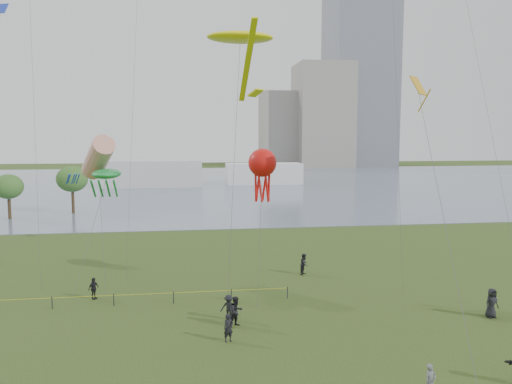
{
  "coord_description": "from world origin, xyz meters",
  "views": [
    {
      "loc": [
        -4.23,
        -20.66,
        11.46
      ],
      "look_at": [
        0.0,
        10.0,
        8.0
      ],
      "focal_mm": 35.0,
      "sensor_mm": 36.0,
      "label": 1
    }
  ],
  "objects": [
    {
      "name": "building_low",
      "position": [
        32.0,
        168.0,
        14.0
      ],
      "size": [
        16.0,
        18.0,
        28.0
      ],
      "primitive_type": "cube",
      "color": "gray",
      "rests_on": "ground_plane"
    },
    {
      "name": "kite_windsock",
      "position": [
        -11.47,
        21.5,
        9.71
      ],
      "size": [
        4.25,
        9.45,
        11.63
      ],
      "rotation": [
        0.0,
        0.0,
        -0.34
      ],
      "color": "#3F3F42"
    },
    {
      "name": "tower",
      "position": [
        62.0,
        168.0,
        60.0
      ],
      "size": [
        24.0,
        24.0,
        120.0
      ],
      "primitive_type": "cube",
      "color": "slate",
      "rests_on": "ground_plane"
    },
    {
      "name": "spectator_c",
      "position": [
        -10.93,
        14.8,
        0.78
      ],
      "size": [
        0.83,
        0.96,
        1.55
      ],
      "primitive_type": "imported",
      "rotation": [
        0.0,
        0.0,
        0.96
      ],
      "color": "black",
      "rests_on": "ground_plane"
    },
    {
      "name": "lake",
      "position": [
        0.0,
        100.0,
        0.02
      ],
      "size": [
        400.0,
        120.0,
        0.08
      ],
      "primitive_type": "cube",
      "color": "slate",
      "rests_on": "ground_plane"
    },
    {
      "name": "kite_stingray",
      "position": [
        -0.43,
        14.86,
        18.26
      ],
      "size": [
        4.71,
        9.95,
        18.72
      ],
      "rotation": [
        0.0,
        0.0,
        0.37
      ],
      "color": "#3F3F42"
    },
    {
      "name": "kite_flyer",
      "position": [
        6.18,
        -1.13,
        0.78
      ],
      "size": [
        0.66,
        0.53,
        1.56
      ],
      "primitive_type": "imported",
      "rotation": [
        0.0,
        0.0,
        0.32
      ],
      "color": "slate",
      "rests_on": "ground_plane"
    },
    {
      "name": "pavilion_right",
      "position": [
        14.0,
        98.0,
        2.5
      ],
      "size": [
        18.0,
        7.0,
        5.0
      ],
      "primitive_type": "cube",
      "color": "silver",
      "rests_on": "ground_plane"
    },
    {
      "name": "spectator_g",
      "position": [
        5.3,
        19.0,
        0.87
      ],
      "size": [
        1.03,
        1.07,
        1.75
      ],
      "primitive_type": "imported",
      "rotation": [
        0.0,
        0.0,
        0.96
      ],
      "color": "black",
      "rests_on": "ground_plane"
    },
    {
      "name": "spectator_b",
      "position": [
        -1.8,
        9.45,
        0.81
      ],
      "size": [
        1.17,
        0.84,
        1.63
      ],
      "primitive_type": "imported",
      "rotation": [
        0.0,
        0.0,
        -0.24
      ],
      "color": "black",
      "rests_on": "ground_plane"
    },
    {
      "name": "fence",
      "position": [
        -15.43,
        13.1,
        0.55
      ],
      "size": [
        24.07,
        0.07,
        1.05
      ],
      "color": "black",
      "rests_on": "ground_plane"
    },
    {
      "name": "kite_delta",
      "position": [
        10.23,
        9.05,
        13.82
      ],
      "size": [
        4.32,
        15.13,
        15.28
      ],
      "rotation": [
        0.0,
        0.0,
        -0.17
      ],
      "color": "#3F3F42"
    },
    {
      "name": "kite_creature",
      "position": [
        -10.58,
        20.01,
        8.47
      ],
      "size": [
        3.01,
        6.99,
        8.9
      ],
      "rotation": [
        0.0,
        0.0,
        0.43
      ],
      "color": "#3F3F42"
    },
    {
      "name": "building_mid",
      "position": [
        46.0,
        162.0,
        19.0
      ],
      "size": [
        20.0,
        20.0,
        38.0
      ],
      "primitive_type": "cube",
      "color": "gray",
      "rests_on": "ground_plane"
    },
    {
      "name": "spectator_d",
      "position": [
        14.79,
        7.65,
        0.95
      ],
      "size": [
        1.02,
        0.76,
        1.89
      ],
      "primitive_type": "imported",
      "rotation": [
        0.0,
        0.0,
        0.18
      ],
      "color": "black",
      "rests_on": "ground_plane"
    },
    {
      "name": "spectator_a",
      "position": [
        -1.43,
        8.38,
        0.92
      ],
      "size": [
        1.13,
        1.07,
        1.85
      ],
      "primitive_type": "imported",
      "rotation": [
        0.0,
        0.0,
        0.56
      ],
      "color": "black",
      "rests_on": "ground_plane"
    },
    {
      "name": "kite_octopus",
      "position": [
        1.3,
        15.96,
        9.42
      ],
      "size": [
        2.11,
        5.65,
        10.57
      ],
      "rotation": [
        0.0,
        0.0,
        0.23
      ],
      "color": "#3F3F42"
    },
    {
      "name": "pavilion_left",
      "position": [
        -12.0,
        95.0,
        3.0
      ],
      "size": [
        22.0,
        8.0,
        6.0
      ],
      "primitive_type": "cube",
      "color": "silver",
      "rests_on": "ground_plane"
    },
    {
      "name": "spectator_f",
      "position": [
        -2.09,
        6.17,
        0.79
      ],
      "size": [
        0.68,
        0.56,
        1.59
      ],
      "primitive_type": "imported",
      "rotation": [
        0.0,
        0.0,
        0.36
      ],
      "color": "black",
      "rests_on": "ground_plane"
    }
  ]
}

